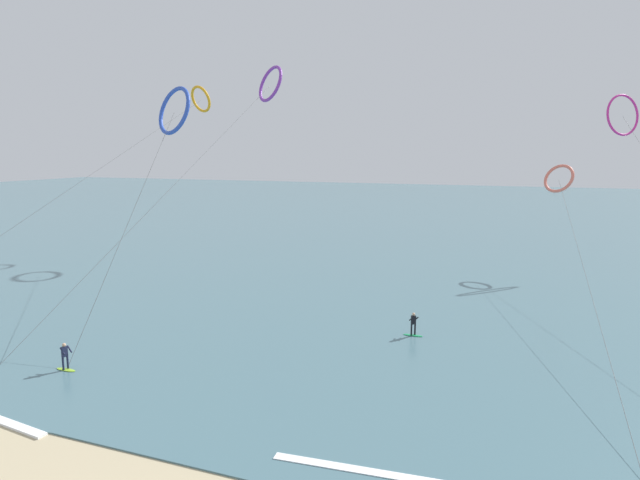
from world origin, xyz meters
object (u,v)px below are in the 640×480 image
kite_amber (200,99)px  kite_coral (559,179)px  kite_violet (270,84)px  kite_cobalt (174,111)px  surfer_emerald (413,326)px  kite_magenta (623,115)px  surfer_lime (65,358)px

kite_amber → kite_coral: bearing=-159.7°
kite_violet → kite_amber: size_ratio=0.98×
kite_amber → kite_cobalt: bearing=138.0°
kite_coral → kite_cobalt: 40.91m
surfer_emerald → kite_magenta: kite_magenta is taller
kite_amber → surfer_lime: bearing=131.5°
surfer_lime → kite_cobalt: bearing=-152.1°
surfer_emerald → kite_violet: (-24.77, 28.25, 20.87)m
kite_violet → kite_cobalt: bearing=-49.2°
kite_magenta → kite_violet: kite_violet is taller
surfer_lime → kite_violet: 47.17m
surfer_emerald → kite_amber: 48.10m
kite_violet → kite_amber: bearing=-140.6°
surfer_lime → kite_violet: bearing=-154.3°
surfer_lime → kite_magenta: bearing=160.4°
surfer_lime → kite_coral: 51.10m
kite_amber → kite_violet: bearing=-154.5°
kite_coral → kite_amber: 46.06m
kite_magenta → kite_cobalt: bearing=178.3°
kite_coral → kite_amber: bearing=-146.2°
kite_amber → kite_cobalt: (13.23, -24.45, -3.49)m
kite_coral → kite_violet: 36.88m
kite_amber → kite_cobalt: size_ratio=2.48×
surfer_lime → kite_magenta: size_ratio=0.03×
kite_magenta → kite_amber: (-51.45, -6.46, 2.88)m
kite_coral → kite_violet: bearing=-147.7°
kite_coral → kite_magenta: size_ratio=0.82×
kite_violet → kite_cobalt: 26.21m
kite_magenta → kite_cobalt: kite_magenta is taller
surfer_emerald → kite_cobalt: (-21.50, 2.77, 15.67)m
kite_coral → kite_amber: kite_amber is taller
surfer_lime → kite_amber: (-16.39, 40.78, 19.16)m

